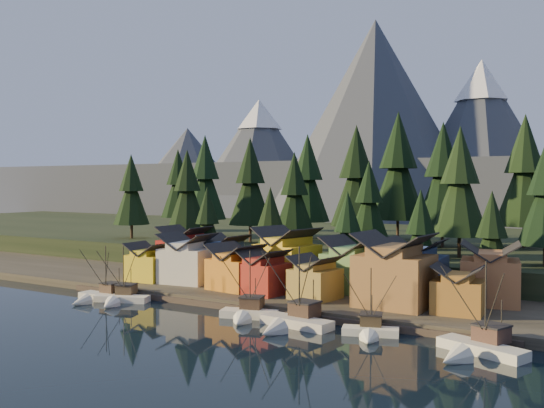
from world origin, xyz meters
The scene contains 42 objects.
ground centered at (0.00, 0.00, 0.00)m, with size 500.00×500.00×0.00m, color black.
shore_strip centered at (0.00, 40.00, 0.75)m, with size 400.00×50.00×1.50m, color #312D23.
hillside centered at (0.00, 90.00, 3.00)m, with size 420.00×100.00×6.00m, color black.
dock centered at (0.00, 16.50, 0.50)m, with size 80.00×4.00×1.00m, color #4D4037.
mountain_ridge centered at (-4.20, 213.59, 26.06)m, with size 560.00×190.00×90.00m.
boat_0 centered at (-28.46, 9.44, 1.89)m, with size 9.99×10.89×10.49m.
boat_1 centered at (-23.97, 9.96, 1.97)m, with size 9.99×10.39×10.64m.
boat_3 centered at (1.55, 11.03, 2.26)m, with size 9.35×9.93×11.35m.
boat_4 centered at (10.11, 9.40, 2.40)m, with size 11.45×12.23×12.75m.
boat_5 centered at (21.36, 10.82, 2.02)m, with size 8.19×8.71×10.06m.
boat_6 centered at (35.54, 8.96, 2.30)m, with size 11.54×12.01×12.37m.
house_front_0 centered at (-29.73, 23.46, 5.35)m, with size 7.72×7.34×7.34m.
house_front_1 centered at (-21.66, 25.55, 6.44)m, with size 10.15×9.84×9.40m.
house_front_2 centered at (-9.67, 24.34, 5.75)m, with size 9.30×9.35×8.09m.
house_front_3 centered at (-3.09, 23.09, 5.51)m, with size 8.40×8.10×7.64m.
house_front_4 centered at (6.51, 23.76, 5.21)m, with size 7.79×8.27×7.06m.
house_front_5 centered at (19.79, 24.55, 7.44)m, with size 11.14×10.20×11.31m.
house_front_6 centered at (29.51, 24.48, 5.22)m, with size 7.63×7.28×7.08m.
house_back_0 centered at (-29.70, 34.37, 6.69)m, with size 9.51×9.17×9.88m.
house_back_1 centered at (-17.37, 31.40, 6.17)m, with size 8.31×8.41×8.90m.
house_back_2 centered at (-4.15, 32.97, 7.14)m, with size 11.87×11.25×10.73m.
house_back_3 centered at (9.38, 32.76, 6.55)m, with size 10.57×9.70×9.61m.
house_back_4 centered at (20.61, 32.36, 6.69)m, with size 9.33×8.98×9.89m.
house_back_5 centered at (32.03, 34.02, 6.62)m, with size 10.20×10.29×9.75m.
tree_hill_0 centered at (-62.00, 52.00, 18.08)m, with size 9.49×9.49×22.10m.
tree_hill_1 centered at (-50.00, 68.00, 21.15)m, with size 11.89×11.89×27.71m.
tree_hill_2 centered at (-40.00, 48.00, 18.30)m, with size 9.66×9.66×22.50m.
tree_hill_3 centered at (-30.00, 60.00, 20.06)m, with size 11.04×11.04×25.73m.
tree_hill_4 centered at (-22.00, 75.00, 20.90)m, with size 11.70×11.70×27.25m.
tree_hill_5 centered at (-12.00, 50.00, 17.61)m, with size 9.12×9.12×21.25m.
tree_hill_6 centered at (-4.00, 65.00, 21.25)m, with size 11.97×11.97×27.89m.
tree_hill_7 centered at (6.00, 48.00, 16.38)m, with size 8.16×8.16×19.00m.
tree_hill_8 centered at (14.00, 72.00, 21.49)m, with size 12.16×12.16×28.33m.
tree_hill_9 centered at (22.00, 55.00, 20.00)m, with size 10.99×10.99×25.60m.
tree_hill_10 centered at (30.00, 80.00, 22.36)m, with size 12.84×12.84×29.92m.
tree_hill_15 centered at (0.00, 82.00, 23.74)m, with size 13.93×13.93×32.44m.
tree_hill_16 centered at (-68.00, 78.00, 19.58)m, with size 10.66×10.66×24.84m.
tree_shore_0 centered at (-28.00, 40.00, 11.46)m, with size 7.83×7.83×18.23m.
tree_shore_1 centered at (-12.00, 40.00, 11.47)m, with size 7.84×7.84×18.25m.
tree_shore_2 centered at (5.00, 40.00, 11.09)m, with size 7.54×7.54×17.56m.
tree_shore_3 centered at (19.00, 40.00, 11.29)m, with size 7.70×7.70×17.93m.
tree_shore_4 centered at (31.00, 40.00, 11.22)m, with size 7.64×7.64×17.80m.
Camera 1 is at (51.66, -64.50, 20.53)m, focal length 40.00 mm.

